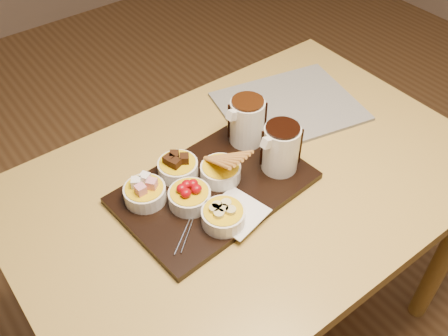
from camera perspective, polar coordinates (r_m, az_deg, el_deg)
ground at (r=1.87m, az=2.22°, el=-17.40°), size 5.00×5.00×0.00m
dining_table at (r=1.33m, az=2.98°, el=-4.09°), size 1.20×0.80×0.75m
serving_board at (r=1.22m, az=-1.12°, el=-2.30°), size 0.48×0.34×0.02m
napkin at (r=1.16m, az=1.40°, el=-5.11°), size 0.14×0.14×0.00m
bowl_marshmallows at (r=1.19m, az=-9.01°, el=-2.91°), size 0.10×0.10×0.04m
bowl_cake at (r=1.24m, az=-5.28°, el=-0.05°), size 0.10×0.10×0.04m
bowl_strawberries at (r=1.17m, az=-3.94°, el=-3.40°), size 0.10×0.10×0.04m
bowl_biscotti at (r=1.22m, az=-0.39°, el=-0.46°), size 0.10×0.10×0.04m
bowl_bananas at (r=1.13m, az=-0.09°, el=-5.57°), size 0.10×0.10×0.04m
pitcher_dark_chocolate at (r=1.23m, az=6.50°, el=2.22°), size 0.10×0.10×0.12m
pitcher_milk_chocolate at (r=1.30m, az=2.64°, el=5.30°), size 0.10×0.10×0.12m
fondue_skewers at (r=1.16m, az=-3.51°, el=-4.84°), size 0.18×0.23×0.01m
newspaper at (r=1.49m, az=7.45°, el=7.00°), size 0.44×0.39×0.01m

